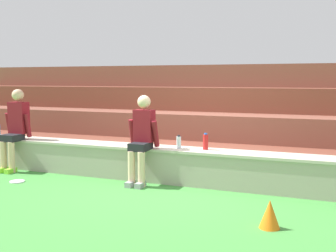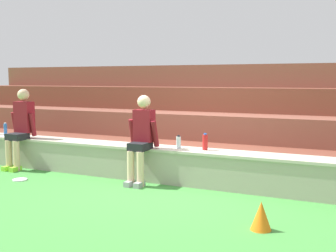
{
  "view_description": "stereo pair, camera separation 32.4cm",
  "coord_description": "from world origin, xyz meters",
  "px_view_note": "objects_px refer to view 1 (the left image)",
  "views": [
    {
      "loc": [
        2.26,
        -5.75,
        1.63
      ],
      "look_at": [
        -0.13,
        0.23,
        0.89
      ],
      "focal_mm": 44.06,
      "sensor_mm": 36.0,
      "label": 1
    },
    {
      "loc": [
        2.56,
        -5.62,
        1.63
      ],
      "look_at": [
        -0.13,
        0.23,
        0.89
      ],
      "focal_mm": 44.06,
      "sensor_mm": 36.0,
      "label": 2
    }
  ],
  "objects_px": {
    "sports_cone": "(270,214)",
    "water_bottle_mid_left": "(206,142)",
    "person_left_of_center": "(142,137)",
    "water_bottle_center_gap": "(179,142)",
    "person_far_left": "(15,127)",
    "frisbee": "(17,181)"
  },
  "relations": [
    {
      "from": "water_bottle_center_gap",
      "to": "sports_cone",
      "type": "xyz_separation_m",
      "value": [
        1.63,
        -1.53,
        -0.48
      ]
    },
    {
      "from": "sports_cone",
      "to": "person_left_of_center",
      "type": "bearing_deg",
      "value": 149.76
    },
    {
      "from": "person_left_of_center",
      "to": "water_bottle_center_gap",
      "type": "xyz_separation_m",
      "value": [
        0.5,
        0.29,
        -0.09
      ]
    },
    {
      "from": "frisbee",
      "to": "sports_cone",
      "type": "xyz_separation_m",
      "value": [
        4.01,
        -0.58,
        0.15
      ]
    },
    {
      "from": "water_bottle_mid_left",
      "to": "frisbee",
      "type": "xyz_separation_m",
      "value": [
        -2.81,
        -0.99,
        -0.66
      ]
    },
    {
      "from": "water_bottle_center_gap",
      "to": "sports_cone",
      "type": "relative_size",
      "value": 0.66
    },
    {
      "from": "person_far_left",
      "to": "person_left_of_center",
      "type": "bearing_deg",
      "value": -1.48
    },
    {
      "from": "water_bottle_center_gap",
      "to": "sports_cone",
      "type": "height_order",
      "value": "water_bottle_center_gap"
    },
    {
      "from": "water_bottle_mid_left",
      "to": "water_bottle_center_gap",
      "type": "bearing_deg",
      "value": -175.0
    },
    {
      "from": "person_left_of_center",
      "to": "sports_cone",
      "type": "height_order",
      "value": "person_left_of_center"
    },
    {
      "from": "person_far_left",
      "to": "water_bottle_center_gap",
      "type": "relative_size",
      "value": 6.93
    },
    {
      "from": "person_left_of_center",
      "to": "water_bottle_mid_left",
      "type": "xyz_separation_m",
      "value": [
        0.93,
        0.33,
        -0.07
      ]
    },
    {
      "from": "person_far_left",
      "to": "frisbee",
      "type": "relative_size",
      "value": 6.33
    },
    {
      "from": "person_far_left",
      "to": "water_bottle_center_gap",
      "type": "distance_m",
      "value": 3.04
    },
    {
      "from": "frisbee",
      "to": "water_bottle_center_gap",
      "type": "bearing_deg",
      "value": 21.76
    },
    {
      "from": "frisbee",
      "to": "person_left_of_center",
      "type": "bearing_deg",
      "value": 19.37
    },
    {
      "from": "person_far_left",
      "to": "person_left_of_center",
      "type": "xyz_separation_m",
      "value": [
        2.52,
        -0.07,
        -0.04
      ]
    },
    {
      "from": "person_left_of_center",
      "to": "frisbee",
      "type": "relative_size",
      "value": 6.03
    },
    {
      "from": "sports_cone",
      "to": "water_bottle_mid_left",
      "type": "bearing_deg",
      "value": 127.45
    },
    {
      "from": "water_bottle_mid_left",
      "to": "person_left_of_center",
      "type": "bearing_deg",
      "value": -160.59
    },
    {
      "from": "water_bottle_center_gap",
      "to": "sports_cone",
      "type": "distance_m",
      "value": 2.29
    },
    {
      "from": "person_far_left",
      "to": "water_bottle_center_gap",
      "type": "bearing_deg",
      "value": 4.25
    }
  ]
}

